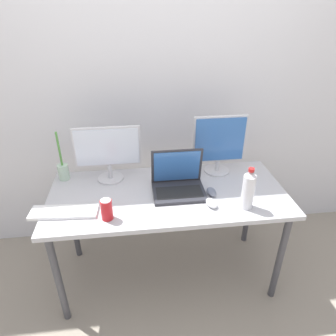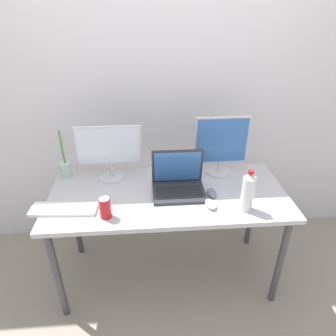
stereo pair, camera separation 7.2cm
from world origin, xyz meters
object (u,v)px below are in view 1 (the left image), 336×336
Objects in this scene: monitor_left at (108,151)px; water_bottle at (248,190)px; laptop_silver at (178,182)px; keyboard_main at (64,212)px; mouse_by_keyboard at (211,192)px; monitor_center at (219,143)px; bamboo_vase at (63,170)px; soda_can_near_keyboard at (107,209)px; work_desk at (168,201)px; mouse_by_laptop at (211,203)px.

monitor_left is 1.64× the size of water_bottle.
keyboard_main is at bearing -166.72° from laptop_silver.
mouse_by_keyboard is at bearing 9.71° from keyboard_main.
mouse_by_keyboard is at bearing -111.55° from monitor_center.
monitor_left reaches higher than keyboard_main.
monitor_center reaches higher than monitor_left.
monitor_center is 1.20× the size of bamboo_vase.
laptop_silver is 0.50m from soda_can_near_keyboard.
bamboo_vase reaches higher than keyboard_main.
soda_can_near_keyboard is at bearing -151.31° from laptop_silver.
keyboard_main is 3.84× the size of mouse_by_keyboard.
monitor_left is at bearing 156.45° from laptop_silver.
mouse_by_keyboard is at bearing -17.67° from bamboo_vase.
bamboo_vase is at bearing 162.84° from laptop_silver.
bamboo_vase is (-1.13, 0.47, -0.05)m from water_bottle.
mouse_by_keyboard is 0.67m from soda_can_near_keyboard.
mouse_by_keyboard is (0.27, -0.05, 0.09)m from work_desk.
monitor_left is (-0.37, 0.21, 0.29)m from work_desk.
keyboard_main is at bearing -125.24° from monitor_left.
work_desk is 15.09× the size of mouse_by_laptop.
mouse_by_keyboard is 1.00× the size of mouse_by_laptop.
laptop_silver is 3.30× the size of mouse_by_keyboard.
mouse_by_laptop is 0.62m from soda_can_near_keyboard.
bamboo_vase reaches higher than laptop_silver.
monitor_left is at bearing 152.58° from water_bottle.
monitor_left is 0.35m from bamboo_vase.
mouse_by_keyboard is at bearing 64.03° from mouse_by_laptop.
monitor_center is at bearing -1.35° from bamboo_vase.
monitor_center reaches higher than mouse_by_laptop.
work_desk is 12.06× the size of soda_can_near_keyboard.
monitor_center is 1.09m from keyboard_main.
monitor_left is at bearing 136.07° from mouse_by_laptop.
laptop_silver is 0.45m from water_bottle.
mouse_by_keyboard reaches higher than work_desk.
work_desk is 0.31m from mouse_by_laptop.
laptop_silver is at bearing 16.90° from work_desk.
mouse_by_laptop is 0.38× the size of water_bottle.
work_desk is at bearing 16.83° from keyboard_main.
laptop_silver is at bearing 120.13° from mouse_by_laptop.
monitor_left is 4.33× the size of mouse_by_keyboard.
work_desk is at bearing -149.15° from monitor_center.
keyboard_main is 3.82× the size of mouse_by_laptop.
work_desk is 0.53m from water_bottle.
mouse_by_laptop is 1.03m from bamboo_vase.
bamboo_vase is at bearing 123.85° from soda_can_near_keyboard.
mouse_by_keyboard is (0.65, -0.26, -0.20)m from monitor_left.
monitor_left reaches higher than mouse_by_laptop.
work_desk is 0.52m from monitor_left.
water_bottle reaches higher than work_desk.
bamboo_vase reaches higher than water_bottle.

